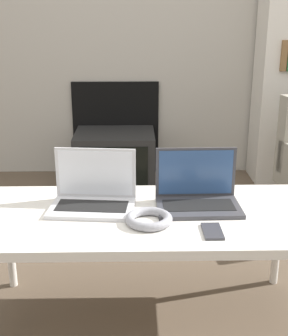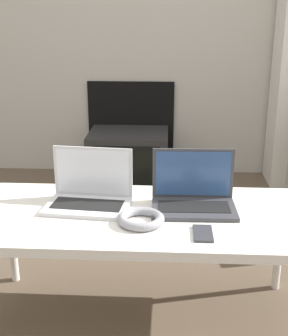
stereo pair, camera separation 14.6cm
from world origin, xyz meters
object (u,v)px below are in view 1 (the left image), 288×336
at_px(laptop_left, 93,194).
at_px(headphones, 149,219).
at_px(phone, 212,231).
at_px(tv, 115,158).
at_px(laptop_right, 197,193).

height_order(laptop_left, headphones, laptop_left).
bearing_deg(phone, headphones, 159.91).
bearing_deg(tv, laptop_left, -90.67).
bearing_deg(tv, phone, -76.93).
height_order(phone, tv, phone).
xyz_separation_m(laptop_left, headphones, (0.21, -0.16, -0.03)).
distance_m(headphones, tv, 1.75).
bearing_deg(headphones, phone, -20.09).
bearing_deg(laptop_left, tv, 94.70).
xyz_separation_m(laptop_left, phone, (0.43, -0.24, -0.05)).
bearing_deg(headphones, laptop_right, 39.31).
distance_m(laptop_right, tv, 1.64).
height_order(laptop_left, tv, laptop_left).
bearing_deg(headphones, tv, 96.53).
height_order(laptop_right, tv, laptop_right).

